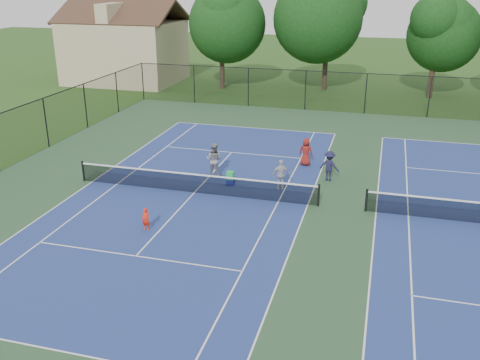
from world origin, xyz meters
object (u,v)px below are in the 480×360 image
(tree_back_b, at_px, (328,14))
(tree_back_a, at_px, (222,20))
(instructor, at_px, (214,160))
(bystander_a, at_px, (281,174))
(ball_hopper, at_px, (230,175))
(child_player, at_px, (146,219))
(ball_crate, at_px, (230,182))
(clapboard_house, at_px, (125,49))
(bystander_b, at_px, (329,166))
(bystander_c, at_px, (306,152))
(tree_back_c, at_px, (438,31))

(tree_back_b, bearing_deg, tree_back_a, -167.47)
(instructor, xyz_separation_m, bystander_a, (3.70, -0.89, -0.13))
(ball_hopper, bearing_deg, bystander_a, 2.69)
(child_player, bearing_deg, instructor, 84.61)
(bystander_a, bearing_deg, instructor, -38.95)
(ball_hopper, bearing_deg, ball_crate, 0.00)
(child_player, relative_size, ball_hopper, 2.42)
(child_player, relative_size, instructor, 0.55)
(clapboard_house, xyz_separation_m, bystander_b, (22.03, -21.63, -2.31))
(bystander_b, bearing_deg, ball_hopper, 36.11)
(tree_back_a, height_order, ball_crate, tree_back_a)
(child_player, xyz_separation_m, bystander_b, (6.57, 7.64, 0.30))
(bystander_c, bearing_deg, bystander_a, 87.18)
(tree_back_a, xyz_separation_m, bystander_b, (12.03, -20.63, -5.26))
(clapboard_house, bearing_deg, tree_back_b, 3.01)
(ball_hopper, bearing_deg, bystander_b, 22.26)
(tree_back_a, distance_m, tree_back_b, 9.24)
(tree_back_b, height_order, bystander_b, tree_back_b)
(bystander_b, height_order, ball_crate, bystander_b)
(tree_back_c, bearing_deg, child_player, -113.19)
(tree_back_c, height_order, instructor, tree_back_c)
(tree_back_c, height_order, ball_crate, tree_back_c)
(ball_crate, bearing_deg, instructor, 139.26)
(clapboard_house, distance_m, bystander_b, 30.96)
(tree_back_a, distance_m, clapboard_house, 10.47)
(tree_back_a, relative_size, ball_crate, 24.87)
(bystander_a, distance_m, ball_hopper, 2.54)
(bystander_b, relative_size, ball_crate, 4.25)
(tree_back_a, height_order, child_player, tree_back_a)
(child_player, relative_size, bystander_c, 0.63)
(tree_back_b, bearing_deg, bystander_a, -87.89)
(bystander_a, height_order, bystander_c, bystander_c)
(tree_back_b, distance_m, tree_back_c, 9.12)
(child_player, relative_size, bystander_b, 0.62)
(child_player, bearing_deg, tree_back_a, 101.82)
(clapboard_house, distance_m, bystander_c, 28.50)
(tree_back_c, relative_size, ball_hopper, 20.88)
(bystander_c, bearing_deg, ball_hopper, 57.65)
(instructor, bearing_deg, tree_back_c, -114.20)
(child_player, relative_size, bystander_a, 0.64)
(tree_back_a, height_order, bystander_b, tree_back_a)
(tree_back_b, distance_m, bystander_a, 25.12)
(tree_back_a, xyz_separation_m, ball_crate, (7.38, -22.54, -5.89))
(tree_back_b, distance_m, bystander_c, 21.50)
(clapboard_house, bearing_deg, instructor, -54.27)
(clapboard_house, bearing_deg, bystander_b, -44.48)
(ball_hopper, bearing_deg, instructor, 139.26)
(tree_back_c, bearing_deg, instructor, -117.65)
(bystander_c, distance_m, ball_crate, 5.05)
(tree_back_b, bearing_deg, child_player, -96.67)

